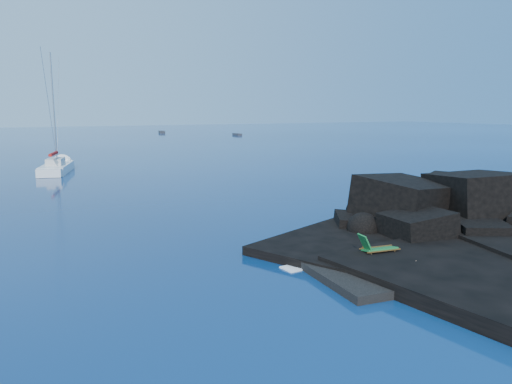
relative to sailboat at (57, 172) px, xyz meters
The scene contains 11 objects.
ground 44.89m from the sailboat, 83.52° to the right, with size 400.00×400.00×0.00m, color #03163A.
headland 45.36m from the sailboat, 66.53° to the right, with size 24.00×24.00×3.60m, color black, non-canonical shape.
beach 45.13m from the sailboat, 77.76° to the right, with size 8.50×6.00×0.70m, color black.
surf_foam 40.86m from the sailboat, 75.74° to the right, with size 10.00×8.00×0.06m, color white, non-canonical shape.
sailboat is the anchor object (origin of this frame).
deck_chair 44.15m from the sailboat, 78.09° to the right, with size 1.82×0.80×1.25m, color #16642C, non-canonical shape.
towel 46.11m from the sailboat, 78.69° to the right, with size 1.95×0.93×0.05m, color silver.
sunbather 46.11m from the sailboat, 78.69° to the right, with size 1.82×0.45×0.24m, color tan, non-canonical shape.
marker_cone 43.42m from the sailboat, 78.48° to the right, with size 0.32×0.32×0.48m, color #DB4A0B.
distant_boat_a 93.06m from the sailboat, 65.50° to the left, with size 1.52×4.89×0.65m, color #27282C.
distant_boat_b 81.88m from the sailboat, 49.84° to the left, with size 1.24×3.99×0.53m, color #2B2B31.
Camera 1 is at (-11.31, -15.48, 7.07)m, focal length 35.00 mm.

